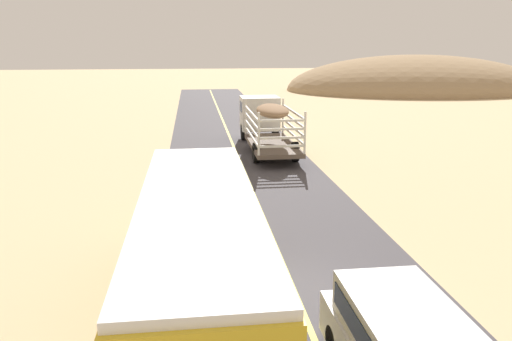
% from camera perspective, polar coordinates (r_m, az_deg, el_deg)
% --- Properties ---
extents(ground_plane, '(240.00, 240.00, 0.00)m').
position_cam_1_polar(ground_plane, '(13.62, 4.32, -13.57)').
color(ground_plane, '#CCB284').
extents(road_surface, '(8.00, 120.00, 0.02)m').
position_cam_1_polar(road_surface, '(13.61, 4.32, -13.53)').
color(road_surface, '#423F44').
rests_on(road_surface, ground).
extents(road_centre_line, '(0.16, 117.60, 0.00)m').
position_cam_1_polar(road_centre_line, '(13.61, 4.33, -13.48)').
color(road_centre_line, '#D8CC4C').
rests_on(road_centre_line, road_surface).
extents(livestock_truck, '(2.53, 9.70, 3.02)m').
position_cam_1_polar(livestock_truck, '(31.51, 0.94, 6.03)').
color(livestock_truck, silver).
rests_on(livestock_truck, road_surface).
extents(bus, '(2.54, 10.00, 3.21)m').
position_cam_1_polar(bus, '(11.21, -6.52, -10.09)').
color(bus, gold).
rests_on(bus, road_surface).
extents(distant_hill, '(36.57, 25.96, 9.74)m').
position_cam_1_polar(distant_hill, '(74.55, 17.78, 8.82)').
color(distant_hill, '#997C5A').
rests_on(distant_hill, ground).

